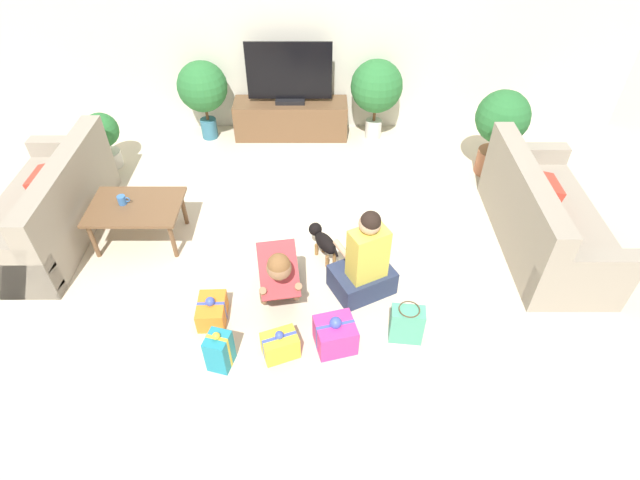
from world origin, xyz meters
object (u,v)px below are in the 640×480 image
Objects in this scene: potted_plant_corner_right at (499,124)px; person_sitting at (363,264)px; gift_box_c at (334,334)px; coffee_table at (134,210)px; tv at (287,76)px; potted_plant_back_left at (201,89)px; gift_box_d at (218,351)px; person_kneeling at (276,271)px; sofa_right at (541,219)px; dog at (321,240)px; sofa_left at (47,211)px; gift_bag_a at (405,324)px; mug at (120,200)px; gift_box_a at (211,311)px; potted_plant_back_right at (374,88)px; potted_plant_corner_left at (101,136)px; tv_console at (289,119)px; gift_box_b at (279,345)px.

potted_plant_corner_right is 1.09× the size of person_sitting.
coffee_table is at bearing 145.51° from gift_box_c.
coffee_table is at bearing -124.21° from tv.
potted_plant_back_left reaches higher than gift_box_d.
tv is at bearing 80.92° from person_kneeling.
dog is at bearing 95.26° from sofa_right.
sofa_left is 1.00× the size of sofa_right.
mug reaches higher than gift_bag_a.
tv reaches higher than person_sitting.
tv is 2.58m from mug.
gift_box_a is 0.87× the size of gift_box_d.
potted_plant_corner_left is (-3.24, -0.68, -0.28)m from potted_plant_back_right.
tv is 3.15× the size of gift_box_a.
dog is at bearing -143.77° from potted_plant_corner_right.
tv_console is 2.59m from potted_plant_corner_right.
gift_box_a is at bearing -99.92° from tv.
sofa_right is 2.84m from gift_box_b.
person_kneeling is at bearing -29.20° from coffee_table.
potted_plant_corner_right is at bearing -19.87° from tv.
potted_plant_corner_left is at bearing -148.30° from potted_plant_back_left.
sofa_right is at bearing 88.32° from sofa_left.
coffee_table is (-3.97, 0.05, 0.08)m from sofa_right.
gift_box_b is at bearing 41.54° from dog.
potted_plant_back_right reaches higher than sofa_left.
sofa_right reaches higher than coffee_table.
tv_console is 1.43× the size of potted_plant_back_left.
potted_plant_back_left reaches higher than potted_plant_corner_left.
potted_plant_back_right is at bearing -123.28° from person_sitting.
mug is at bearing 146.50° from gift_box_c.
sofa_left is at bearing 174.34° from coffee_table.
gift_box_b is 0.91× the size of gift_bag_a.
gift_bag_a is at bearing 7.55° from gift_box_c.
potted_plant_corner_right is at bearing 6.74° from sofa_right.
gift_bag_a is (2.16, -3.27, -0.51)m from potted_plant_back_left.
gift_box_c is at bearing -14.84° from gift_box_a.
sofa_right is 2.08× the size of coffee_table.
gift_bag_a is at bearing -71.93° from tv_console.
potted_plant_corner_right is at bearing 30.75° from person_kneeling.
coffee_table is at bearing -140.78° from potted_plant_back_right.
tv_console is at bearing 0.00° from tv.
sofa_right is 4.20m from potted_plant_back_left.
dog is 1.27× the size of gift_box_a.
sofa_left is 1.28m from potted_plant_corner_left.
tv is at bearing 160.13° from potted_plant_corner_right.
mug is (-1.13, 1.52, 0.31)m from gift_box_d.
sofa_right reaches higher than gift_box_d.
gift_box_c is (0.44, 0.09, 0.02)m from gift_box_b.
sofa_right reaches higher than gift_bag_a.
potted_plant_back_right is at bearing 35.33° from sofa_right.
person_sitting is (0.75, 0.09, -0.01)m from person_kneeling.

